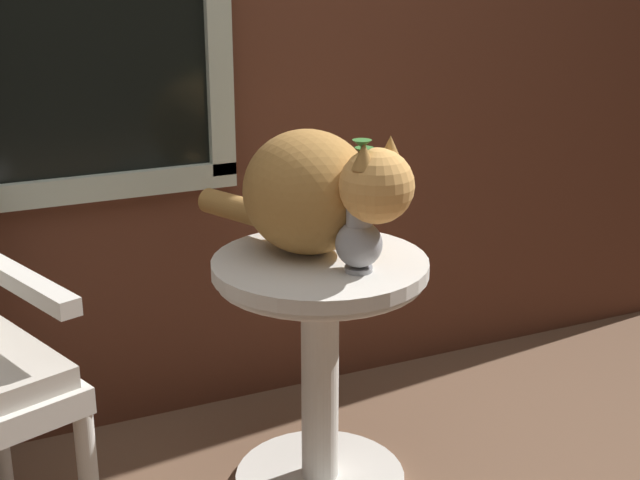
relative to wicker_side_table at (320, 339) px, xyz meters
The scene contains 3 objects.
wicker_side_table is the anchor object (origin of this frame).
cat 0.38m from the wicker_side_table, 81.20° to the left, with size 0.41×0.64×0.32m.
pewter_vase_with_ivy 0.33m from the wicker_side_table, 66.41° to the right, with size 0.11×0.11×0.32m.
Camera 1 is at (-0.70, -1.61, 1.37)m, focal length 50.23 mm.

